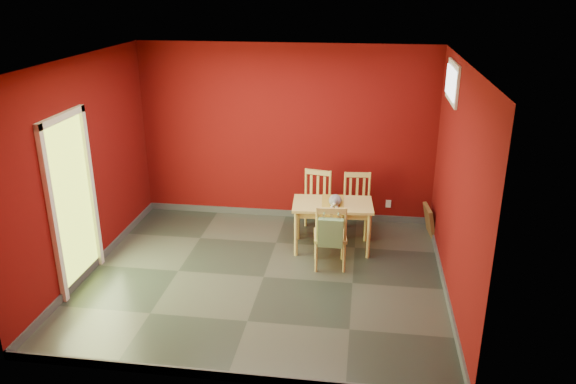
# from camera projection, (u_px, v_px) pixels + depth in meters

# --- Properties ---
(ground) EXTENTS (4.50, 4.50, 0.00)m
(ground) POSITION_uv_depth(u_px,v_px,m) (264.00, 277.00, 7.13)
(ground) COLOR #2D342D
(ground) RESTS_ON ground
(room_shell) EXTENTS (4.50, 4.50, 4.50)m
(room_shell) POSITION_uv_depth(u_px,v_px,m) (264.00, 273.00, 7.11)
(room_shell) COLOR #5B0909
(room_shell) RESTS_ON ground
(doorway) EXTENTS (0.06, 1.01, 2.13)m
(doorway) POSITION_uv_depth(u_px,v_px,m) (71.00, 197.00, 6.65)
(doorway) COLOR #B7D838
(doorway) RESTS_ON ground
(window) EXTENTS (0.05, 0.90, 0.50)m
(window) POSITION_uv_depth(u_px,v_px,m) (452.00, 82.00, 6.93)
(window) COLOR white
(window) RESTS_ON room_shell
(outlet_plate) EXTENTS (0.08, 0.02, 0.12)m
(outlet_plate) POSITION_uv_depth(u_px,v_px,m) (388.00, 204.00, 8.66)
(outlet_plate) COLOR silver
(outlet_plate) RESTS_ON room_shell
(dining_table) EXTENTS (1.13, 0.71, 0.68)m
(dining_table) POSITION_uv_depth(u_px,v_px,m) (333.00, 209.00, 7.69)
(dining_table) COLOR tan
(dining_table) RESTS_ON ground
(table_runner) EXTENTS (0.34, 0.64, 0.32)m
(table_runner) POSITION_uv_depth(u_px,v_px,m) (332.00, 209.00, 7.59)
(table_runner) COLOR #AC892C
(table_runner) RESTS_ON dining_table
(chair_far_left) EXTENTS (0.51, 0.51, 0.93)m
(chair_far_left) POSITION_uv_depth(u_px,v_px,m) (315.00, 202.00, 8.26)
(chair_far_left) COLOR tan
(chair_far_left) RESTS_ON ground
(chair_far_right) EXTENTS (0.46, 0.46, 0.90)m
(chair_far_right) POSITION_uv_depth(u_px,v_px,m) (357.00, 204.00, 8.24)
(chair_far_right) COLOR tan
(chair_far_right) RESTS_ON ground
(chair_near) EXTENTS (0.46, 0.46, 0.90)m
(chair_near) POSITION_uv_depth(u_px,v_px,m) (330.00, 235.00, 7.22)
(chair_near) COLOR tan
(chair_near) RESTS_ON ground
(tote_bag) EXTENTS (0.31, 0.19, 0.44)m
(tote_bag) POSITION_uv_depth(u_px,v_px,m) (331.00, 233.00, 6.97)
(tote_bag) COLOR #628859
(tote_bag) RESTS_ON chair_near
(cat) EXTENTS (0.22, 0.37, 0.18)m
(cat) POSITION_uv_depth(u_px,v_px,m) (335.00, 198.00, 7.58)
(cat) COLOR slate
(cat) RESTS_ON table_runner
(picture_frame) EXTENTS (0.20, 0.46, 0.44)m
(picture_frame) POSITION_uv_depth(u_px,v_px,m) (429.00, 221.00, 8.24)
(picture_frame) COLOR brown
(picture_frame) RESTS_ON ground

